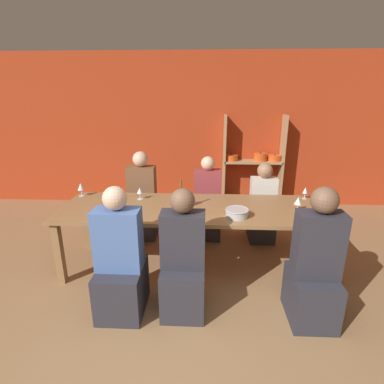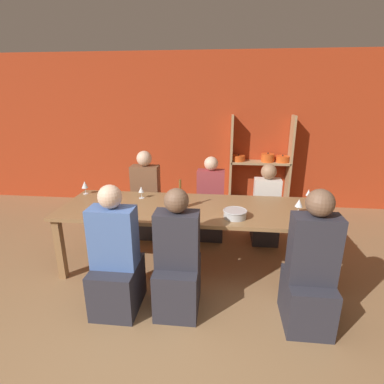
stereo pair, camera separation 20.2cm
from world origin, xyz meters
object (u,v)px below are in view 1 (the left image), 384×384
(wine_glass_red_e, at_px, (108,206))
(person_far_c, at_px, (143,205))
(wine_bottle_green, at_px, (181,198))
(dining_table, at_px, (192,213))
(wine_glass_red_b, at_px, (318,203))
(shelf_unit, at_px, (253,174))
(wine_glass_white_a, at_px, (81,187))
(person_near_c, at_px, (121,268))
(person_far_b, at_px, (207,207))
(person_near_a, at_px, (183,267))
(wine_glass_red_a, at_px, (305,191))
(person_near_b, at_px, (314,273))
(wine_glass_red_c, at_px, (140,191))
(person_far_a, at_px, (262,211))
(mixing_bowl, at_px, (237,213))
(wine_glass_red_d, at_px, (298,201))

(wine_glass_red_e, distance_m, person_far_c, 1.24)
(person_far_c, bearing_deg, wine_bottle_green, 126.28)
(dining_table, relative_size, wine_glass_red_e, 16.66)
(wine_glass_red_b, xyz_separation_m, person_far_c, (-2.10, 0.95, -0.42))
(shelf_unit, height_order, wine_glass_white_a, shelf_unit)
(wine_bottle_green, distance_m, person_near_c, 1.02)
(wine_glass_red_e, relative_size, person_far_b, 0.15)
(wine_glass_red_b, bearing_deg, person_near_a, -155.71)
(wine_glass_red_a, xyz_separation_m, person_near_c, (-2.01, -1.18, -0.41))
(shelf_unit, relative_size, person_near_b, 1.30)
(wine_glass_red_e, bearing_deg, person_far_c, 84.95)
(person_near_b, height_order, person_near_c, person_near_b)
(dining_table, bearing_deg, person_near_b, -36.76)
(shelf_unit, xyz_separation_m, wine_glass_red_e, (-1.85, -2.43, 0.27))
(wine_glass_red_c, height_order, person_far_b, person_far_b)
(person_near_a, xyz_separation_m, person_near_c, (-0.58, -0.04, 0.00))
(wine_glass_red_e, distance_m, person_near_b, 2.08)
(person_far_a, bearing_deg, wine_bottle_green, 37.27)
(mixing_bowl, height_order, person_near_b, person_near_b)
(wine_glass_red_d, distance_m, person_far_a, 0.97)
(person_far_a, bearing_deg, wine_glass_red_e, 31.81)
(shelf_unit, bearing_deg, wine_glass_red_c, -132.09)
(dining_table, xyz_separation_m, wine_glass_red_e, (-0.85, -0.35, 0.20))
(mixing_bowl, height_order, wine_glass_white_a, wine_glass_white_a)
(person_near_c, bearing_deg, person_near_b, -0.91)
(dining_table, xyz_separation_m, person_near_b, (1.13, -0.85, -0.21))
(wine_glass_red_e, bearing_deg, person_far_b, 49.15)
(person_far_a, xyz_separation_m, person_near_b, (0.18, -1.62, 0.06))
(wine_glass_red_a, distance_m, person_near_c, 2.36)
(shelf_unit, bearing_deg, person_near_b, -87.48)
(wine_glass_red_d, height_order, person_near_c, person_near_c)
(wine_glass_red_a, distance_m, wine_glass_red_c, 2.03)
(shelf_unit, distance_m, person_far_c, 2.17)
(person_near_a, bearing_deg, wine_glass_red_d, 30.55)
(wine_glass_white_a, xyz_separation_m, person_near_b, (2.55, -1.18, -0.40))
(wine_glass_red_d, xyz_separation_m, person_far_a, (-0.22, 0.82, -0.45))
(wine_bottle_green, bearing_deg, person_far_b, 71.39)
(person_far_b, height_order, person_far_c, person_far_c)
(mixing_bowl, bearing_deg, person_far_c, 139.24)
(wine_glass_red_e, distance_m, person_far_b, 1.64)
(mixing_bowl, bearing_deg, wine_glass_red_e, -176.00)
(shelf_unit, bearing_deg, wine_bottle_green, -117.84)
(wine_glass_red_d, relative_size, person_far_b, 0.14)
(wine_glass_red_b, xyz_separation_m, person_far_a, (-0.40, 0.91, -0.47))
(wine_glass_red_a, relative_size, person_near_b, 0.12)
(person_near_a, distance_m, person_near_c, 0.58)
(wine_glass_red_b, bearing_deg, wine_glass_red_a, 86.85)
(person_near_b, bearing_deg, person_far_a, 96.24)
(wine_glass_red_a, relative_size, wine_glass_red_b, 0.85)
(person_far_a, distance_m, person_far_b, 0.78)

